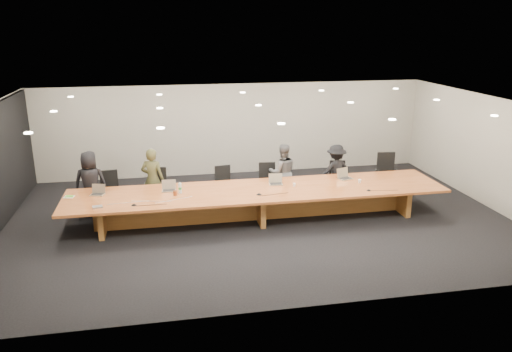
{
  "coord_description": "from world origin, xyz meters",
  "views": [
    {
      "loc": [
        -2.16,
        -11.05,
        4.55
      ],
      "look_at": [
        0.0,
        0.3,
        1.0
      ],
      "focal_mm": 35.0,
      "sensor_mm": 36.0,
      "label": 1
    }
  ],
  "objects_px": {
    "mic_right": "(369,190)",
    "chair_far_right": "(388,174)",
    "chair_mid_left": "(225,185)",
    "water_bottle": "(180,188)",
    "person_c": "(283,172)",
    "laptop_e": "(346,174)",
    "person_a": "(91,183)",
    "chair_far_left": "(111,191)",
    "laptop_a": "(97,190)",
    "chair_left": "(157,188)",
    "laptop_d": "(276,179)",
    "mic_center": "(259,194)",
    "person_d": "(336,171)",
    "amber_mug": "(175,193)",
    "paper_cup_far": "(360,181)",
    "conference_table": "(258,199)",
    "chair_right": "(338,180)",
    "mic_left": "(134,205)",
    "laptop_b": "(169,186)",
    "paper_cup_near": "(294,185)",
    "chair_mid_right": "(268,183)",
    "av_box": "(97,207)",
    "person_b": "(153,179)"
  },
  "relations": [
    {
      "from": "mic_right",
      "to": "chair_far_right",
      "type": "bearing_deg",
      "value": 53.08
    },
    {
      "from": "chair_mid_left",
      "to": "water_bottle",
      "type": "bearing_deg",
      "value": -144.13
    },
    {
      "from": "person_c",
      "to": "laptop_e",
      "type": "relative_size",
      "value": 4.39
    },
    {
      "from": "chair_far_right",
      "to": "person_a",
      "type": "relative_size",
      "value": 0.73
    },
    {
      "from": "chair_far_left",
      "to": "person_c",
      "type": "height_order",
      "value": "person_c"
    },
    {
      "from": "chair_far_left",
      "to": "chair_mid_left",
      "type": "distance_m",
      "value": 2.89
    },
    {
      "from": "laptop_a",
      "to": "person_a",
      "type": "bearing_deg",
      "value": 121.07
    },
    {
      "from": "chair_left",
      "to": "laptop_d",
      "type": "bearing_deg",
      "value": -5.68
    },
    {
      "from": "chair_mid_left",
      "to": "mic_center",
      "type": "height_order",
      "value": "chair_mid_left"
    },
    {
      "from": "person_d",
      "to": "amber_mug",
      "type": "relative_size",
      "value": 13.25
    },
    {
      "from": "chair_far_left",
      "to": "water_bottle",
      "type": "xyz_separation_m",
      "value": [
        1.69,
        -1.15,
        0.35
      ]
    },
    {
      "from": "paper_cup_far",
      "to": "chair_far_right",
      "type": "bearing_deg",
      "value": 41.03
    },
    {
      "from": "conference_table",
      "to": "chair_right",
      "type": "height_order",
      "value": "chair_right"
    },
    {
      "from": "chair_right",
      "to": "mic_left",
      "type": "relative_size",
      "value": 8.19
    },
    {
      "from": "laptop_b",
      "to": "mic_center",
      "type": "distance_m",
      "value": 2.15
    },
    {
      "from": "laptop_a",
      "to": "laptop_e",
      "type": "xyz_separation_m",
      "value": [
        6.07,
        0.1,
        0.02
      ]
    },
    {
      "from": "laptop_e",
      "to": "paper_cup_near",
      "type": "distance_m",
      "value": 1.48
    },
    {
      "from": "chair_far_left",
      "to": "chair_mid_right",
      "type": "height_order",
      "value": "chair_mid_right"
    },
    {
      "from": "water_bottle",
      "to": "chair_left",
      "type": "bearing_deg",
      "value": 115.37
    },
    {
      "from": "chair_far_left",
      "to": "mic_right",
      "type": "bearing_deg",
      "value": -26.89
    },
    {
      "from": "water_bottle",
      "to": "paper_cup_far",
      "type": "height_order",
      "value": "water_bottle"
    },
    {
      "from": "chair_mid_right",
      "to": "av_box",
      "type": "bearing_deg",
      "value": -151.58
    },
    {
      "from": "chair_mid_left",
      "to": "person_b",
      "type": "height_order",
      "value": "person_b"
    },
    {
      "from": "conference_table",
      "to": "person_c",
      "type": "distance_m",
      "value": 1.57
    },
    {
      "from": "chair_mid_left",
      "to": "mic_center",
      "type": "xyz_separation_m",
      "value": [
        0.59,
        -1.66,
        0.27
      ]
    },
    {
      "from": "laptop_b",
      "to": "laptop_d",
      "type": "xyz_separation_m",
      "value": [
        2.6,
        0.02,
        0.0
      ]
    },
    {
      "from": "person_d",
      "to": "person_b",
      "type": "bearing_deg",
      "value": -5.71
    },
    {
      "from": "paper_cup_near",
      "to": "conference_table",
      "type": "bearing_deg",
      "value": -174.61
    },
    {
      "from": "person_c",
      "to": "chair_far_left",
      "type": "bearing_deg",
      "value": 2.8
    },
    {
      "from": "person_c",
      "to": "mic_right",
      "type": "height_order",
      "value": "person_c"
    },
    {
      "from": "amber_mug",
      "to": "mic_center",
      "type": "height_order",
      "value": "amber_mug"
    },
    {
      "from": "chair_far_left",
      "to": "person_a",
      "type": "relative_size",
      "value": 0.65
    },
    {
      "from": "chair_mid_left",
      "to": "laptop_d",
      "type": "height_order",
      "value": "laptop_d"
    },
    {
      "from": "person_a",
      "to": "person_b",
      "type": "height_order",
      "value": "person_a"
    },
    {
      "from": "person_a",
      "to": "water_bottle",
      "type": "relative_size",
      "value": 6.64
    },
    {
      "from": "chair_far_right",
      "to": "person_c",
      "type": "bearing_deg",
      "value": -174.45
    },
    {
      "from": "chair_mid_right",
      "to": "laptop_e",
      "type": "bearing_deg",
      "value": -17.15
    },
    {
      "from": "person_c",
      "to": "mic_left",
      "type": "bearing_deg",
      "value": 28.17
    },
    {
      "from": "chair_mid_left",
      "to": "paper_cup_near",
      "type": "xyz_separation_m",
      "value": [
        1.55,
        -1.21,
        0.29
      ]
    },
    {
      "from": "chair_far_left",
      "to": "laptop_a",
      "type": "distance_m",
      "value": 1.01
    },
    {
      "from": "chair_far_left",
      "to": "person_c",
      "type": "distance_m",
      "value": 4.44
    },
    {
      "from": "laptop_a",
      "to": "laptop_e",
      "type": "distance_m",
      "value": 6.07
    },
    {
      "from": "person_b",
      "to": "paper_cup_near",
      "type": "xyz_separation_m",
      "value": [
        3.39,
        -1.08,
        -0.01
      ]
    },
    {
      "from": "amber_mug",
      "to": "paper_cup_far",
      "type": "relative_size",
      "value": 1.24
    },
    {
      "from": "person_c",
      "to": "water_bottle",
      "type": "xyz_separation_m",
      "value": [
        -2.74,
        -1.17,
        0.11
      ]
    },
    {
      "from": "chair_left",
      "to": "mic_center",
      "type": "distance_m",
      "value": 2.86
    },
    {
      "from": "chair_right",
      "to": "person_d",
      "type": "xyz_separation_m",
      "value": [
        -0.06,
        0.02,
        0.23
      ]
    },
    {
      "from": "water_bottle",
      "to": "paper_cup_near",
      "type": "distance_m",
      "value": 2.75
    },
    {
      "from": "chair_mid_right",
      "to": "paper_cup_near",
      "type": "height_order",
      "value": "chair_mid_right"
    },
    {
      "from": "person_a",
      "to": "paper_cup_near",
      "type": "height_order",
      "value": "person_a"
    }
  ]
}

